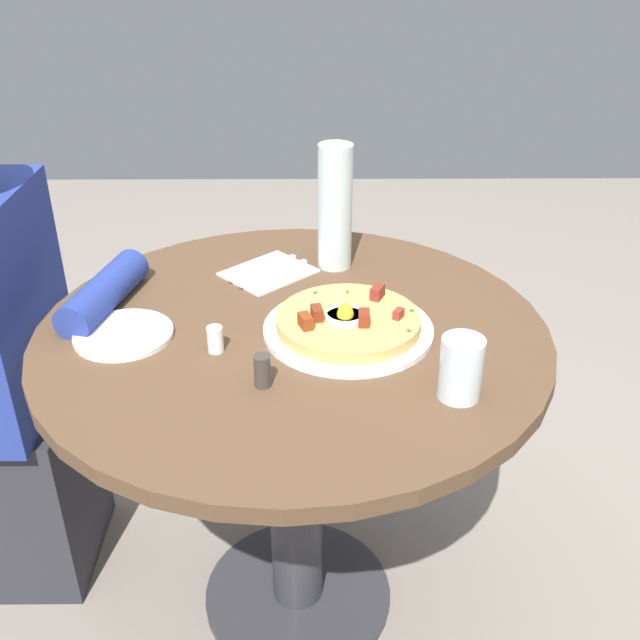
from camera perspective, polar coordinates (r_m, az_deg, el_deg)
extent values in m
plane|color=gray|center=(1.83, -1.71, -20.58)|extent=(6.00, 6.00, 0.00)
cylinder|color=brown|center=(1.37, -2.15, -1.07)|extent=(0.94, 0.94, 0.03)
cylinder|color=#333338|center=(1.58, -1.90, -12.46)|extent=(0.11, 0.11, 0.70)
cylinder|color=#333338|center=(1.82, -1.72, -20.34)|extent=(0.42, 0.42, 0.02)
cube|color=#2D2D33|center=(1.90, -21.74, -11.59)|extent=(0.32, 0.28, 0.45)
cylinder|color=navy|center=(1.47, -16.35, 2.03)|extent=(0.27, 0.13, 0.07)
cylinder|color=white|center=(1.34, 2.19, -0.73)|extent=(0.31, 0.31, 0.01)
cylinder|color=tan|center=(1.33, 2.20, -0.10)|extent=(0.26, 0.26, 0.02)
cylinder|color=white|center=(1.33, 1.97, 0.51)|extent=(0.07, 0.07, 0.01)
sphere|color=yellow|center=(1.33, 1.98, 0.74)|extent=(0.03, 0.03, 0.03)
cylinder|color=white|center=(1.31, 1.96, 0.19)|extent=(0.07, 0.07, 0.01)
sphere|color=yellow|center=(1.31, 1.97, 0.42)|extent=(0.03, 0.03, 0.03)
cube|color=maroon|center=(1.39, 4.45, 2.15)|extent=(0.04, 0.03, 0.02)
cube|color=maroon|center=(1.31, -0.24, 0.54)|extent=(0.04, 0.02, 0.02)
cube|color=maroon|center=(1.29, -1.13, -0.09)|extent=(0.04, 0.03, 0.02)
cube|color=maroon|center=(1.30, 3.42, 0.17)|extent=(0.03, 0.02, 0.02)
cube|color=maroon|center=(1.32, 6.08, 0.48)|extent=(0.03, 0.02, 0.02)
cube|color=#387F2D|center=(1.35, 7.11, 0.76)|extent=(0.00, 0.01, 0.00)
cube|color=#387F2D|center=(1.28, 6.88, -0.79)|extent=(0.00, 0.01, 0.00)
cube|color=#387F2D|center=(1.40, -0.36, 2.17)|extent=(0.00, 0.01, 0.00)
cube|color=#387F2D|center=(1.40, 2.12, 2.20)|extent=(0.01, 0.01, 0.00)
cylinder|color=white|center=(1.37, -14.93, -1.09)|extent=(0.18, 0.18, 0.01)
cube|color=white|center=(1.56, -4.00, 3.69)|extent=(0.22, 0.22, 0.00)
cube|color=silver|center=(1.57, -4.43, 4.04)|extent=(0.13, 0.14, 0.00)
cube|color=silver|center=(1.55, -3.58, 3.64)|extent=(0.13, 0.14, 0.00)
cylinder|color=silver|center=(1.17, 10.83, -3.68)|extent=(0.07, 0.07, 0.10)
cylinder|color=silver|center=(1.54, 1.17, 8.69)|extent=(0.07, 0.07, 0.26)
cylinder|color=white|center=(1.29, -8.10, -1.49)|extent=(0.03, 0.03, 0.05)
cylinder|color=#3F3833|center=(1.19, -4.47, -3.93)|extent=(0.03, 0.03, 0.06)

